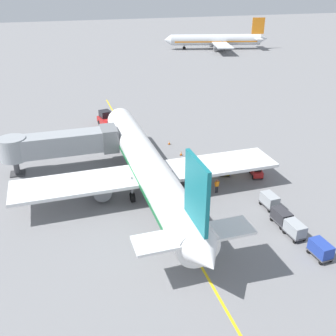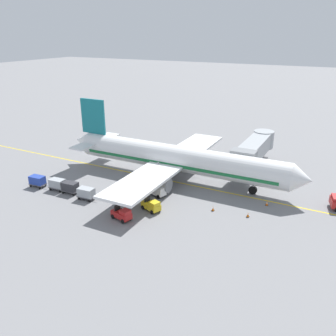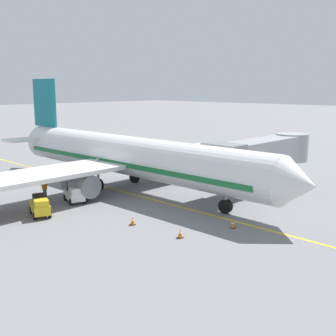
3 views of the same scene
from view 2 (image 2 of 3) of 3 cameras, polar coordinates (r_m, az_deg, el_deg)
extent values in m
plane|color=slate|center=(52.43, -0.62, -1.87)|extent=(400.00, 400.00, 0.00)
cube|color=gold|center=(52.43, -0.62, -1.87)|extent=(0.24, 80.00, 0.01)
cylinder|color=white|center=(51.41, 1.61, 1.58)|extent=(3.98, 32.03, 3.70)
cube|color=#196B38|center=(51.56, 1.61, 1.09)|extent=(4.00, 29.47, 0.44)
cone|color=white|center=(47.13, 20.82, -1.73)|extent=(3.65, 2.43, 3.63)
cone|color=white|center=(60.50, -13.45, 4.32)|extent=(3.17, 2.83, 3.14)
cube|color=black|center=(47.07, 18.77, -0.64)|extent=(2.78, 1.12, 0.60)
cube|color=white|center=(52.04, 0.61, 1.07)|extent=(30.04, 5.47, 0.36)
cylinder|color=gray|center=(56.84, 3.82, 1.45)|extent=(2.03, 3.22, 2.00)
cylinder|color=gray|center=(47.64, -1.50, -2.51)|extent=(2.03, 3.22, 2.00)
cube|color=#14707A|center=(57.93, -11.97, 8.11)|extent=(0.36, 4.40, 5.50)
cube|color=white|center=(58.82, -11.52, 4.26)|extent=(10.02, 2.69, 0.24)
cylinder|color=black|center=(49.02, 13.48, -3.49)|extent=(0.46, 1.10, 1.10)
cylinder|color=gray|center=(48.41, 13.64, -1.82)|extent=(0.24, 0.24, 2.00)
cylinder|color=black|center=(55.12, 0.75, -0.07)|extent=(0.46, 1.10, 1.10)
cylinder|color=gray|center=(54.58, 0.76, 1.44)|extent=(0.24, 0.24, 2.00)
cylinder|color=black|center=(51.34, -1.54, -1.73)|extent=(0.46, 1.10, 1.10)
cylinder|color=gray|center=(50.76, -1.56, -0.11)|extent=(0.24, 0.24, 2.00)
cube|color=#93999E|center=(56.12, 13.58, 2.89)|extent=(12.68, 2.80, 2.60)
cube|color=slate|center=(51.02, 11.97, 1.19)|extent=(2.00, 3.50, 2.99)
cylinder|color=#93999E|center=(62.04, 15.09, 4.49)|extent=(3.36, 3.36, 2.86)
cylinder|color=#4C4C51|center=(62.74, 14.89, 2.40)|extent=(0.70, 0.70, 2.19)
cube|color=#38383A|center=(63.06, 14.80, 1.53)|extent=(1.80, 1.80, 0.16)
cylinder|color=black|center=(49.43, 25.31, -5.02)|extent=(0.52, 0.86, 0.80)
cube|color=gold|center=(43.45, -2.76, -6.09)|extent=(1.98, 2.76, 0.70)
cube|color=gold|center=(42.72, -2.18, -5.72)|extent=(1.32, 1.34, 0.44)
cube|color=black|center=(43.63, -3.35, -5.00)|extent=(0.84, 0.44, 0.64)
cylinder|color=black|center=(43.07, -2.67, -5.38)|extent=(0.17, 0.27, 0.54)
cylinder|color=black|center=(43.33, -1.45, -6.68)|extent=(0.38, 0.59, 0.56)
cylinder|color=black|center=(42.72, -2.55, -7.13)|extent=(0.38, 0.59, 0.56)
cylinder|color=black|center=(44.52, -2.94, -5.89)|extent=(0.38, 0.59, 0.56)
cylinder|color=black|center=(43.93, -4.03, -6.32)|extent=(0.38, 0.59, 0.56)
cube|color=silver|center=(47.23, -1.81, -3.74)|extent=(1.88, 2.74, 0.70)
cube|color=silver|center=(46.54, -1.23, -3.36)|extent=(1.28, 1.30, 0.44)
cube|color=black|center=(47.41, -2.39, -2.76)|extent=(0.85, 0.40, 0.64)
cylinder|color=black|center=(46.87, -1.71, -3.07)|extent=(0.15, 0.28, 0.54)
cylinder|color=black|center=(47.14, -0.59, -4.25)|extent=(0.36, 0.59, 0.56)
cylinder|color=black|center=(46.47, -1.54, -4.65)|extent=(0.36, 0.59, 0.56)
cylinder|color=black|center=(48.29, -2.06, -3.62)|extent=(0.36, 0.59, 0.56)
cylinder|color=black|center=(47.63, -3.00, -4.00)|extent=(0.36, 0.59, 0.56)
cube|color=#B21E1E|center=(41.82, -7.51, -7.42)|extent=(1.77, 2.72, 0.70)
cube|color=#B21E1E|center=(41.08, -6.91, -7.04)|extent=(1.24, 1.26, 0.44)
cube|color=black|center=(41.97, -8.18, -6.31)|extent=(0.85, 0.36, 0.64)
cylinder|color=black|center=(41.43, -7.44, -6.69)|extent=(0.14, 0.27, 0.54)
cylinder|color=black|center=(41.71, -6.12, -7.98)|extent=(0.33, 0.59, 0.56)
cylinder|color=black|center=(41.09, -7.24, -8.51)|extent=(0.33, 0.59, 0.56)
cylinder|color=black|center=(42.88, -7.72, -7.20)|extent=(0.33, 0.59, 0.56)
cylinder|color=black|center=(42.28, -8.83, -7.70)|extent=(0.33, 0.59, 0.56)
cube|color=#4C4C51|center=(47.45, -12.97, -4.47)|extent=(1.43, 2.27, 0.12)
cube|color=#999EA3|center=(47.19, -13.03, -3.80)|extent=(1.36, 2.16, 1.10)
cylinder|color=#4C4C51|center=(46.65, -11.54, -4.82)|extent=(0.11, 0.70, 0.07)
cylinder|color=black|center=(47.49, -11.75, -4.66)|extent=(0.14, 0.37, 0.36)
cylinder|color=black|center=(46.70, -12.54, -5.19)|extent=(0.14, 0.37, 0.36)
cylinder|color=black|center=(48.41, -13.35, -4.29)|extent=(0.14, 0.37, 0.36)
cylinder|color=black|center=(47.64, -14.14, -4.79)|extent=(0.14, 0.37, 0.36)
cube|color=#4C4C51|center=(49.73, -15.40, -3.48)|extent=(1.43, 2.27, 0.12)
cube|color=#2D2D33|center=(49.49, -15.47, -2.83)|extent=(1.36, 2.16, 1.10)
cylinder|color=#4C4C51|center=(48.88, -14.07, -3.80)|extent=(0.11, 0.70, 0.07)
cylinder|color=black|center=(49.73, -14.23, -3.67)|extent=(0.14, 0.37, 0.36)
cylinder|color=black|center=(48.96, -15.02, -4.15)|extent=(0.14, 0.37, 0.36)
cylinder|color=black|center=(50.71, -15.71, -3.32)|extent=(0.14, 0.37, 0.36)
cylinder|color=black|center=(49.96, -16.50, -3.79)|extent=(0.14, 0.37, 0.36)
cube|color=#4C4C51|center=(51.22, -17.32, -2.95)|extent=(1.43, 2.27, 0.12)
cube|color=#999EA3|center=(50.98, -17.40, -2.33)|extent=(1.36, 2.16, 1.10)
cylinder|color=#4C4C51|center=(50.32, -16.07, -3.26)|extent=(0.11, 0.70, 0.07)
cylinder|color=black|center=(51.17, -16.19, -3.14)|extent=(0.14, 0.37, 0.36)
cylinder|color=black|center=(50.43, -16.99, -3.60)|extent=(0.14, 0.37, 0.36)
cylinder|color=black|center=(52.20, -17.59, -2.81)|extent=(0.14, 0.37, 0.36)
cylinder|color=black|center=(51.47, -18.39, -3.26)|extent=(0.14, 0.37, 0.36)
cube|color=#4C4C51|center=(53.20, -20.21, -2.41)|extent=(1.43, 2.27, 0.12)
cube|color=#233D9E|center=(52.97, -20.29, -1.80)|extent=(1.36, 2.16, 1.10)
cylinder|color=#4C4C51|center=(52.24, -19.05, -2.70)|extent=(0.11, 0.70, 0.07)
cylinder|color=black|center=(53.10, -19.12, -2.59)|extent=(0.14, 0.37, 0.36)
cylinder|color=black|center=(52.38, -19.93, -3.02)|extent=(0.14, 0.37, 0.36)
cylinder|color=black|center=(54.19, -20.41, -2.28)|extent=(0.14, 0.37, 0.36)
cylinder|color=black|center=(53.49, -21.22, -2.70)|extent=(0.14, 0.37, 0.36)
cylinder|color=#232328|center=(47.75, -5.56, -3.82)|extent=(0.15, 0.15, 0.85)
cylinder|color=#232328|center=(47.91, -5.46, -3.72)|extent=(0.15, 0.15, 0.85)
cube|color=orange|center=(47.53, -5.54, -2.98)|extent=(0.41, 0.29, 0.60)
cylinder|color=orange|center=(47.35, -5.67, -3.15)|extent=(0.23, 0.12, 0.57)
cylinder|color=orange|center=(47.76, -5.41, -2.92)|extent=(0.23, 0.12, 0.57)
sphere|color=#997051|center=(47.36, -5.56, -2.50)|extent=(0.22, 0.22, 0.22)
cube|color=red|center=(47.35, -5.56, -2.48)|extent=(0.27, 0.12, 0.10)
cube|color=black|center=(43.98, 7.24, -6.79)|extent=(0.36, 0.36, 0.04)
cone|color=orange|center=(43.84, 7.26, -6.45)|extent=(0.30, 0.30, 0.55)
cylinder|color=white|center=(43.83, 7.26, -6.42)|extent=(0.21, 0.21, 0.06)
cube|color=black|center=(46.56, 15.60, -5.79)|extent=(0.36, 0.36, 0.04)
cone|color=orange|center=(46.43, 15.63, -5.47)|extent=(0.30, 0.30, 0.55)
cylinder|color=white|center=(46.42, 15.64, -5.44)|extent=(0.21, 0.21, 0.06)
cube|color=black|center=(43.29, 12.71, -7.66)|extent=(0.36, 0.36, 0.04)
cone|color=orange|center=(43.15, 12.74, -7.31)|extent=(0.30, 0.30, 0.55)
cylinder|color=white|center=(43.14, 12.74, -7.28)|extent=(0.21, 0.21, 0.06)
camera|label=1|loc=(79.93, -22.43, 21.18)|focal=41.53mm
camera|label=3|loc=(22.64, 47.48, -15.09)|focal=45.06mm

